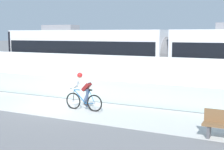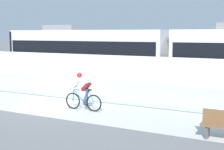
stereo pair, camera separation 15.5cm
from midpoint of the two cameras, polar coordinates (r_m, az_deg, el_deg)
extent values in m
plane|color=slate|center=(14.56, -10.18, -5.59)|extent=(200.00, 200.00, 0.00)
cube|color=beige|center=(14.56, -10.18, -5.57)|extent=(32.00, 3.20, 0.01)
cube|color=#ADC6C1|center=(15.95, -6.24, -2.51)|extent=(32.00, 0.05, 1.02)
cube|color=white|center=(17.39, -3.06, 0.14)|extent=(32.00, 0.36, 2.10)
cube|color=#595654|center=(19.72, 0.53, -2.06)|extent=(32.00, 0.08, 0.01)
cube|color=#595654|center=(21.00, 2.25, -1.48)|extent=(32.00, 0.08, 0.01)
cube|color=silver|center=(21.38, -4.93, 3.77)|extent=(11.00, 2.50, 3.10)
cube|color=black|center=(21.36, -4.94, 4.71)|extent=(10.56, 2.54, 1.04)
cube|color=orange|center=(21.51, -4.89, 0.13)|extent=(10.78, 2.53, 0.28)
cube|color=slate|center=(22.44, -9.35, 8.29)|extent=(2.40, 1.10, 0.36)
cube|color=#232326|center=(23.54, -12.22, 0.20)|extent=(1.40, 1.88, 0.20)
cylinder|color=black|center=(23.00, -13.33, -0.15)|extent=(0.60, 0.10, 0.60)
cylinder|color=black|center=(24.11, -11.15, 0.25)|extent=(0.60, 0.10, 0.60)
cube|color=#232326|center=(19.94, 3.78, -0.93)|extent=(1.40, 1.88, 0.20)
cylinder|color=black|center=(19.29, 2.95, -1.38)|extent=(0.60, 0.10, 0.60)
cylinder|color=black|center=(20.60, 4.55, -0.84)|extent=(0.60, 0.10, 0.60)
cube|color=black|center=(24.66, -15.83, 4.00)|extent=(0.16, 2.54, 2.94)
cube|color=#232326|center=(18.69, 16.49, -1.78)|extent=(1.40, 1.88, 0.20)
cylinder|color=black|center=(18.00, 16.08, -2.30)|extent=(0.60, 0.10, 0.60)
cylinder|color=black|center=(19.40, 16.86, -1.65)|extent=(0.60, 0.10, 0.60)
cylinder|color=#59595B|center=(19.02, 10.03, 3.24)|extent=(0.60, 2.30, 2.30)
torus|color=black|center=(13.97, -7.20, -4.57)|extent=(0.72, 0.06, 0.72)
cylinder|color=#99999E|center=(13.97, -7.20, -4.57)|extent=(0.07, 0.10, 0.07)
torus|color=black|center=(13.42, -3.45, -5.02)|extent=(0.72, 0.06, 0.72)
cylinder|color=#99999E|center=(13.42, -3.45, -5.02)|extent=(0.07, 0.10, 0.07)
cylinder|color=#144C8C|center=(13.74, -6.04, -3.84)|extent=(0.60, 0.04, 0.58)
cylinder|color=#144C8C|center=(13.54, -4.69, -3.92)|extent=(0.22, 0.04, 0.59)
cylinder|color=#144C8C|center=(13.64, -5.74, -2.68)|extent=(0.76, 0.04, 0.07)
cylinder|color=#144C8C|center=(13.53, -4.23, -5.05)|extent=(0.43, 0.03, 0.09)
cylinder|color=#144C8C|center=(13.43, -3.91, -3.88)|extent=(0.27, 0.02, 0.53)
cylinder|color=black|center=(13.90, -7.13, -3.60)|extent=(0.08, 0.03, 0.49)
cube|color=black|center=(13.44, -4.38, -2.66)|extent=(0.24, 0.10, 0.05)
cylinder|color=black|center=(13.83, -7.07, -2.20)|extent=(0.03, 0.58, 0.03)
cylinder|color=#262628|center=(13.65, -5.00, -5.08)|extent=(0.18, 0.02, 0.18)
cube|color=silver|center=(13.52, -5.19, -1.69)|extent=(0.50, 0.28, 0.51)
cube|color=maroon|center=(13.48, -4.84, -2.10)|extent=(0.38, 0.30, 0.38)
sphere|color=tan|center=(13.59, -6.06, -0.18)|extent=(0.20, 0.20, 0.20)
sphere|color=red|center=(13.59, -6.07, -0.03)|extent=(0.23, 0.23, 0.23)
cylinder|color=silver|center=(13.70, -6.46, -1.54)|extent=(0.44, 0.41, 0.41)
cylinder|color=silver|center=(13.70, -6.46, -1.54)|extent=(0.44, 0.41, 0.41)
cylinder|color=#384766|center=(13.56, -4.76, -4.10)|extent=(0.29, 0.33, 0.80)
cylinder|color=#384766|center=(13.53, -4.77, -3.52)|extent=(0.29, 0.33, 0.54)
cube|color=#4C4C51|center=(10.58, 16.43, -9.60)|extent=(0.08, 0.36, 0.41)
camera|label=1|loc=(0.08, -90.29, -0.04)|focal=51.51mm
camera|label=2|loc=(0.08, 89.71, 0.04)|focal=51.51mm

